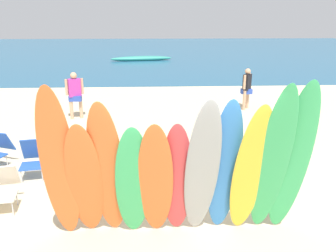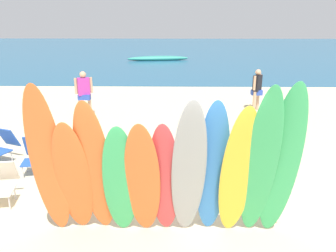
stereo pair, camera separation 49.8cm
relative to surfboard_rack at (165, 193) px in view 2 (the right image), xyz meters
The scene contains 20 objects.
ground 14.01m from the surfboard_rack, 90.00° to the left, with size 60.00×60.00×0.00m, color beige.
ocean_water 31.98m from the surfboard_rack, 90.00° to the left, with size 60.00×40.00×0.02m, color #235B7F.
surfboard_rack is the anchor object (origin of this frame).
surfboard_orange_0 1.95m from the surfboard_rack, 162.67° to the right, with size 0.51×0.07×2.65m, color orange.
surfboard_orange_1 1.54m from the surfboard_rack, 161.18° to the right, with size 0.54×0.08×2.11m, color orange.
surfboard_orange_2 1.31m from the surfboard_rack, 154.70° to the right, with size 0.53×0.06×2.43m, color orange.
surfboard_green_3 0.94m from the surfboard_rack, 143.01° to the right, with size 0.53×0.07×2.05m, color #38B266.
surfboard_orange_4 0.78m from the surfboard_rack, 121.89° to the right, with size 0.53×0.07×2.11m, color orange.
surfboard_red_5 0.64m from the surfboard_rack, 89.65° to the right, with size 0.47×0.08×2.06m, color #D13D42.
surfboard_grey_6 0.95m from the surfboard_rack, 58.72° to the right, with size 0.51×0.07×2.52m, color #999EA3.
surfboard_blue_7 1.07m from the surfboard_rack, 34.05° to the right, with size 0.48×0.06×2.43m, color #337AD1.
surfboard_yellow_8 1.37m from the surfboard_rack, 28.21° to the right, with size 0.51×0.06×2.43m, color yellow.
surfboard_green_9 1.70m from the surfboard_rack, 24.44° to the right, with size 0.48×0.06×2.75m, color #38B266.
surfboard_green_10 1.95m from the surfboard_rack, 18.44° to the right, with size 0.52×0.08×2.72m, color #38B266.
beachgoer_by_water 8.09m from the surfboard_rack, 66.57° to the left, with size 0.40×0.49×1.56m.
beachgoer_photographing 7.13m from the surfboard_rack, 114.92° to the left, with size 0.58×0.34×1.61m.
beach_chair_red 4.77m from the surfboard_rack, 147.46° to the left, with size 0.73×0.85×0.81m.
beach_chair_blue 3.60m from the surfboard_rack, 146.77° to the left, with size 0.60×0.75×0.82m.
beach_chair_striped 3.20m from the surfboard_rack, 168.47° to the left, with size 0.62×0.81×0.80m.
distant_boat 22.83m from the surfboard_rack, 92.98° to the left, with size 5.02×1.47×0.40m.
Camera 2 is at (0.14, -5.13, 3.38)m, focal length 36.48 mm.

